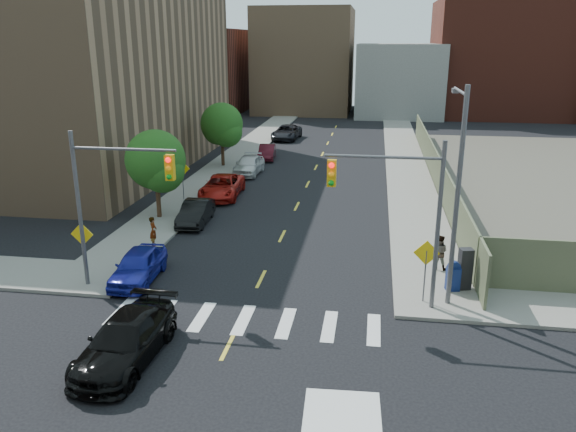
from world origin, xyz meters
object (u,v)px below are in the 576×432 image
(pedestrian_west, at_px, (153,231))
(parked_car_grey, at_px, (287,132))
(parked_car_white, at_px, (249,165))
(parked_car_maroon, at_px, (267,152))
(mailbox, at_px, (453,276))
(parked_car_black, at_px, (196,212))
(parked_car_red, at_px, (222,187))
(parked_car_silver, at_px, (248,164))
(parked_car_blue, at_px, (138,266))
(pedestrian_east, at_px, (439,252))
(black_sedan, at_px, (126,340))
(payphone, at_px, (465,269))

(pedestrian_west, bearing_deg, parked_car_grey, -14.94)
(parked_car_white, bearing_deg, parked_car_maroon, 89.93)
(parked_car_grey, bearing_deg, parked_car_maroon, -86.60)
(parked_car_maroon, xyz_separation_m, mailbox, (13.38, -27.00, 0.14))
(parked_car_black, bearing_deg, parked_car_red, 87.31)
(parked_car_silver, bearing_deg, parked_car_red, -89.12)
(parked_car_red, bearing_deg, parked_car_grey, 85.35)
(parked_car_silver, bearing_deg, parked_car_blue, -89.11)
(parked_car_white, bearing_deg, parked_car_grey, 91.25)
(parked_car_silver, xyz_separation_m, pedestrian_west, (-0.90, -18.53, 0.31))
(mailbox, bearing_deg, parked_car_maroon, 103.45)
(parked_car_silver, xyz_separation_m, pedestrian_east, (13.66, -19.50, 0.36))
(parked_car_black, bearing_deg, parked_car_white, 85.59)
(parked_car_red, relative_size, mailbox, 4.02)
(parked_car_grey, distance_m, pedestrian_east, 37.85)
(parked_car_grey, relative_size, pedestrian_west, 3.54)
(parked_car_silver, bearing_deg, pedestrian_west, -91.88)
(mailbox, bearing_deg, pedestrian_west, 154.58)
(parked_car_white, xyz_separation_m, black_sedan, (1.93, -27.96, -0.02))
(black_sedan, relative_size, pedestrian_west, 3.34)
(parked_car_red, bearing_deg, parked_car_silver, 87.16)
(parked_car_maroon, height_order, black_sedan, black_sedan)
(parked_car_black, distance_m, parked_car_grey, 30.27)
(parked_car_red, xyz_separation_m, parked_car_maroon, (0.66, 13.32, -0.09))
(parked_car_silver, bearing_deg, mailbox, -56.39)
(pedestrian_east, bearing_deg, parked_car_maroon, -52.50)
(parked_car_blue, xyz_separation_m, mailbox, (14.03, 0.80, 0.07))
(pedestrian_west, bearing_deg, parked_car_black, -24.04)
(parked_car_blue, relative_size, parked_car_red, 0.79)
(parked_car_black, height_order, pedestrian_west, pedestrian_west)
(parked_car_silver, height_order, parked_car_grey, parked_car_grey)
(parked_car_blue, bearing_deg, parked_car_maroon, 85.05)
(parked_car_white, xyz_separation_m, pedestrian_east, (13.29, -18.38, 0.21))
(parked_car_blue, xyz_separation_m, parked_car_black, (0.02, 8.46, -0.04))
(parked_car_silver, xyz_separation_m, parked_car_white, (0.37, -1.12, 0.16))
(mailbox, bearing_deg, parked_car_blue, 170.34)
(parked_car_red, height_order, parked_car_grey, parked_car_grey)
(parked_car_grey, bearing_deg, black_sedan, -84.08)
(parked_car_white, distance_m, pedestrian_west, 17.45)
(parked_car_black, relative_size, pedestrian_east, 2.51)
(parked_car_silver, distance_m, mailbox, 25.96)
(parked_car_grey, bearing_deg, pedestrian_west, -88.77)
(parked_car_white, distance_m, payphone, 24.90)
(mailbox, distance_m, payphone, 0.62)
(parked_car_grey, height_order, pedestrian_west, pedestrian_west)
(parked_car_maroon, height_order, payphone, payphone)
(parked_car_red, bearing_deg, black_sedan, -86.56)
(parked_car_red, height_order, black_sedan, black_sedan)
(parked_car_black, xyz_separation_m, pedestrian_west, (-0.91, -4.35, 0.25))
(parked_car_black, distance_m, pedestrian_east, 14.65)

